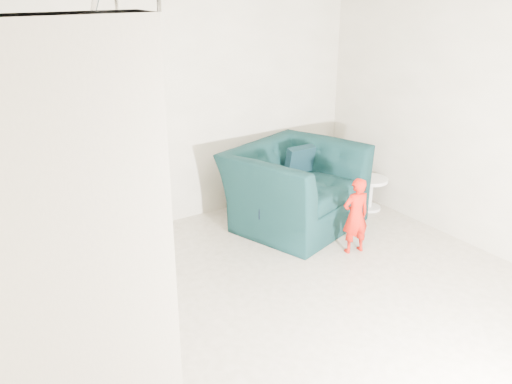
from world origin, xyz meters
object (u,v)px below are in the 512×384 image
side_table (371,188)px  staircase (50,269)px  toddler (356,216)px  armchair (295,187)px

side_table → staircase: staircase is taller
toddler → side_table: bearing=-131.6°
toddler → staircase: 3.31m
toddler → staircase: staircase is taller
armchair → side_table: (1.12, -0.16, -0.20)m
armchair → staircase: bearing=-175.6°
armchair → side_table: 1.15m
toddler → side_table: size_ratio=2.02×
side_table → staircase: bearing=-165.1°
armchair → toddler: (0.12, -0.94, -0.05)m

